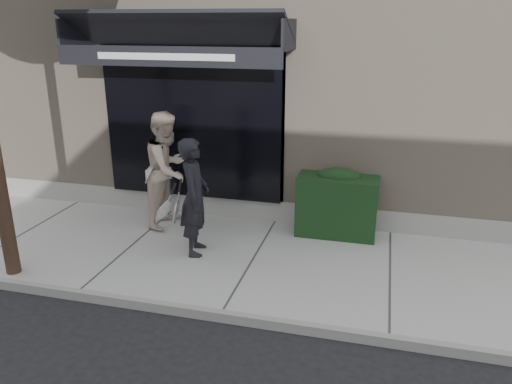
# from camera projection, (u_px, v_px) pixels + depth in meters

# --- Properties ---
(ground) EXTENTS (80.00, 80.00, 0.00)m
(ground) POSITION_uv_depth(u_px,v_px,m) (254.00, 265.00, 7.58)
(ground) COLOR black
(ground) RESTS_ON ground
(sidewalk) EXTENTS (20.00, 3.00, 0.12)m
(sidewalk) POSITION_uv_depth(u_px,v_px,m) (254.00, 261.00, 7.56)
(sidewalk) COLOR #A2A19D
(sidewalk) RESTS_ON ground
(curb) EXTENTS (20.00, 0.10, 0.14)m
(curb) POSITION_uv_depth(u_px,v_px,m) (222.00, 316.00, 6.14)
(curb) COLOR gray
(curb) RESTS_ON ground
(building_facade) EXTENTS (14.30, 8.04, 5.64)m
(building_facade) POSITION_uv_depth(u_px,v_px,m) (309.00, 57.00, 11.24)
(building_facade) COLOR tan
(building_facade) RESTS_ON ground
(hedge) EXTENTS (1.30, 0.70, 1.14)m
(hedge) POSITION_uv_depth(u_px,v_px,m) (337.00, 203.00, 8.25)
(hedge) COLOR black
(hedge) RESTS_ON sidewalk
(pedestrian_front) EXTENTS (0.76, 0.86, 1.80)m
(pedestrian_front) POSITION_uv_depth(u_px,v_px,m) (194.00, 197.00, 7.45)
(pedestrian_front) COLOR black
(pedestrian_front) RESTS_ON sidewalk
(pedestrian_back) EXTENTS (0.86, 1.05, 1.99)m
(pedestrian_back) POSITION_uv_depth(u_px,v_px,m) (168.00, 169.00, 8.51)
(pedestrian_back) COLOR beige
(pedestrian_back) RESTS_ON sidewalk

